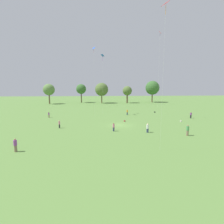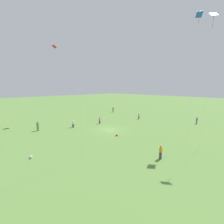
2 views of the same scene
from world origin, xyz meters
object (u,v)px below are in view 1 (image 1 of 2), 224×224
at_px(kite_1, 103,59).
at_px(picnic_bag_2, 181,121).
at_px(person_5, 188,130).
at_px(kite_2, 94,53).
at_px(person_7, 49,115).
at_px(kite_3, 166,12).
at_px(person_3, 191,115).
at_px(person_1, 114,127).
at_px(person_4, 15,145).
at_px(picnic_bag_0, 155,112).
at_px(person_2, 59,124).
at_px(kite_0, 160,41).
at_px(picnic_bag_1, 125,121).
at_px(person_6, 127,112).
at_px(person_0, 148,128).

xyz_separation_m(kite_1, picnic_bag_2, (18.63, -13.37, -16.46)).
bearing_deg(person_5, kite_2, -86.91).
xyz_separation_m(person_7, kite_3, (21.75, -26.72, 16.60)).
xyz_separation_m(kite_2, picnic_bag_2, (21.15, -10.85, -17.77)).
xyz_separation_m(person_3, kite_2, (-26.00, 6.55, 17.06)).
relative_size(person_1, person_4, 0.89).
distance_m(kite_3, picnic_bag_0, 39.18).
height_order(person_4, person_5, person_5).
xyz_separation_m(person_2, kite_0, (23.65, 8.81, 18.86)).
distance_m(kite_1, kite_3, 32.50).
relative_size(picnic_bag_0, picnic_bag_1, 0.83).
distance_m(person_4, kite_0, 39.15).
bearing_deg(person_4, person_1, 76.16).
height_order(person_4, picnic_bag_1, person_4).
xyz_separation_m(person_5, kite_3, (-7.29, -6.57, 16.46)).
bearing_deg(person_6, person_2, -79.43).
relative_size(person_2, kite_3, 0.09).
xyz_separation_m(person_1, picnic_bag_2, (17.19, 7.77, -0.65)).
distance_m(person_1, picnic_bag_2, 18.88).
bearing_deg(kite_1, person_2, 158.92).
bearing_deg(person_7, kite_3, -115.05).
distance_m(person_7, kite_1, 22.39).
height_order(person_2, picnic_bag_0, person_2).
bearing_deg(person_4, person_3, 72.49).
distance_m(person_3, kite_0, 21.02).
xyz_separation_m(person_2, person_4, (-2.87, -13.00, 0.06)).
bearing_deg(person_2, kite_0, 81.69).
bearing_deg(person_1, person_0, -21.04).
bearing_deg(picnic_bag_2, person_4, -150.72).
height_order(person_2, kite_3, kite_3).
relative_size(person_1, kite_2, 0.08).
bearing_deg(person_4, kite_0, 80.76).
bearing_deg(kite_0, kite_2, 151.90).
distance_m(person_1, kite_2, 25.61).
height_order(person_2, picnic_bag_1, person_2).
xyz_separation_m(kite_0, picnic_bag_2, (4.47, -4.43, -19.54)).
distance_m(person_6, picnic_bag_1, 10.00).
xyz_separation_m(person_4, person_7, (-2.65, 25.68, -0.10)).
relative_size(person_4, picnic_bag_2, 4.42).
height_order(kite_1, kite_2, kite_2).
distance_m(kite_0, kite_1, 17.02).
height_order(person_3, person_5, person_5).
bearing_deg(kite_2, picnic_bag_2, 70.46).
xyz_separation_m(person_1, person_4, (-13.80, -9.61, 0.09)).
bearing_deg(person_2, kite_3, 20.40).
relative_size(person_7, kite_2, 0.08).
bearing_deg(person_6, person_1, -49.25).
bearing_deg(kite_1, person_0, -154.21).
relative_size(kite_3, picnic_bag_1, 39.21).
bearing_deg(kite_3, picnic_bag_2, 175.92).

